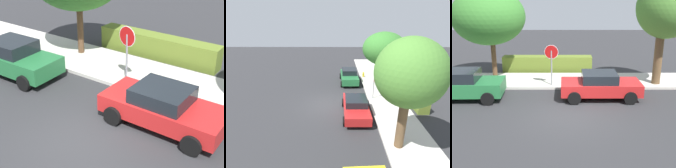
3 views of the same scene
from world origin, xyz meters
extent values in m
plane|color=#2D2D30|center=(0.00, 0.00, 0.00)|extent=(60.00, 60.00, 0.00)
cube|color=beige|center=(0.00, 4.98, 0.07)|extent=(32.00, 2.99, 0.14)
cylinder|color=gray|center=(-0.95, 3.92, 1.07)|extent=(0.08, 0.08, 2.13)
cylinder|color=white|center=(-0.95, 3.92, 2.06)|extent=(0.78, 0.13, 0.79)
cylinder|color=red|center=(-0.95, 3.92, 2.06)|extent=(0.73, 0.13, 0.74)
cube|color=red|center=(1.61, 2.19, 0.60)|extent=(4.02, 1.75, 0.59)
cube|color=black|center=(1.54, 2.19, 1.13)|extent=(1.75, 1.53, 0.47)
cylinder|color=black|center=(2.98, 3.06, 0.32)|extent=(0.64, 0.22, 0.64)
cylinder|color=black|center=(2.98, 1.33, 0.32)|extent=(0.64, 0.22, 0.64)
cylinder|color=black|center=(0.25, 3.05, 0.32)|extent=(0.64, 0.22, 0.64)
cylinder|color=black|center=(0.25, 1.31, 0.32)|extent=(0.64, 0.22, 0.64)
cube|color=#236B38|center=(-5.29, 2.07, 0.65)|extent=(3.98, 1.86, 0.68)
cube|color=black|center=(-5.46, 2.06, 1.25)|extent=(1.85, 1.58, 0.52)
cylinder|color=black|center=(-3.98, 2.97, 0.32)|extent=(0.65, 0.24, 0.64)
cylinder|color=black|center=(-3.93, 1.24, 0.32)|extent=(0.65, 0.24, 0.64)
cylinder|color=black|center=(-6.65, 2.89, 0.32)|extent=(0.65, 0.24, 0.64)
cylinder|color=black|center=(-6.60, 1.16, 0.32)|extent=(0.65, 0.24, 0.64)
cylinder|color=#513823|center=(-4.52, 5.38, 1.14)|extent=(0.29, 0.29, 2.27)
ellipsoid|color=#387A2D|center=(-4.67, 5.48, 3.85)|extent=(4.31, 4.31, 3.31)
cylinder|color=brown|center=(5.11, 4.25, 1.57)|extent=(0.48, 0.48, 3.15)
ellipsoid|color=#4C8433|center=(5.28, 4.20, 4.41)|extent=(3.27, 3.27, 3.31)
cylinder|color=gold|center=(-6.90, 3.87, 0.28)|extent=(0.22, 0.22, 0.55)
sphere|color=gold|center=(-6.90, 3.87, 0.61)|extent=(0.21, 0.21, 0.21)
cylinder|color=gold|center=(-6.75, 3.87, 0.33)|extent=(0.08, 0.09, 0.09)
cube|color=olive|center=(-1.37, 7.25, 0.54)|extent=(6.00, 0.86, 1.09)
camera|label=1|loc=(5.74, -6.42, 6.28)|focal=55.00mm
camera|label=2|loc=(12.94, 0.95, 6.80)|focal=28.00mm
camera|label=3|loc=(-0.25, -11.37, 5.19)|focal=45.00mm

